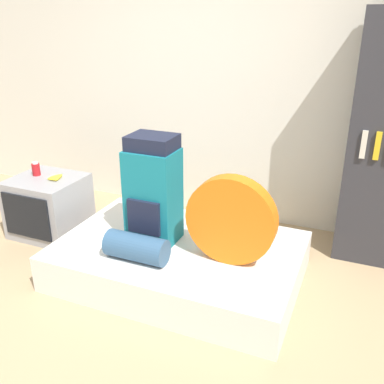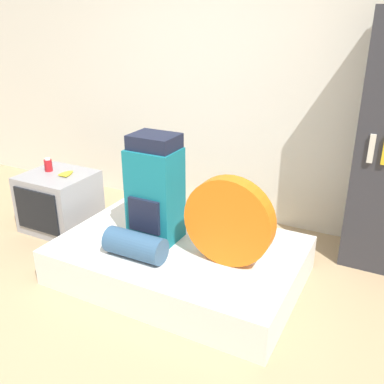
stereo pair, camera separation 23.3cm
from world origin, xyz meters
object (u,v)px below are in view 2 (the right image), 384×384
at_px(television, 60,201).
at_px(backpack, 155,190).
at_px(sleeping_roll, 135,245).
at_px(tent_bag, 229,221).
at_px(canister, 48,165).

bearing_deg(television, backpack, -9.38).
distance_m(backpack, sleeping_roll, 0.45).
distance_m(backpack, tent_bag, 0.65).
xyz_separation_m(tent_bag, sleeping_roll, (-0.61, -0.25, -0.22)).
xyz_separation_m(tent_bag, canister, (-1.98, 0.32, 0.00)).
height_order(tent_bag, television, tent_bag).
height_order(backpack, tent_bag, backpack).
height_order(tent_bag, canister, tent_bag).
relative_size(sleeping_roll, television, 0.74).
relative_size(backpack, sleeping_roll, 1.83).
bearing_deg(canister, sleeping_roll, -22.50).
bearing_deg(tent_bag, backpack, 173.31).
bearing_deg(backpack, canister, 169.84).
xyz_separation_m(backpack, canister, (-1.34, 0.24, -0.08)).
bearing_deg(canister, television, -17.35).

